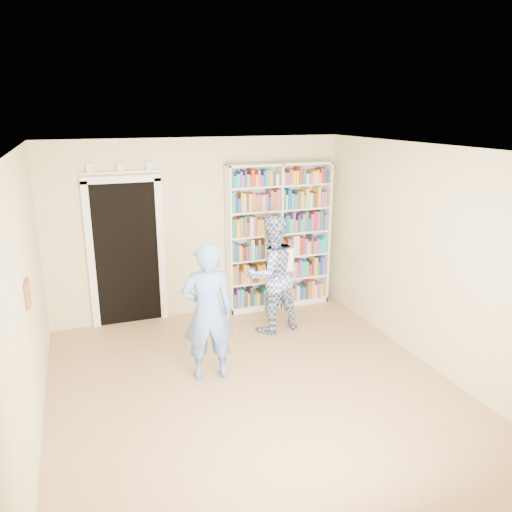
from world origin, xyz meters
The scene contains 11 objects.
floor centered at (0.00, 0.00, 0.00)m, with size 5.00×5.00×0.00m, color #A97651.
ceiling centered at (0.00, 0.00, 2.70)m, with size 5.00×5.00×0.00m, color white.
wall_back centered at (0.00, 2.50, 1.35)m, with size 4.50×4.50×0.00m, color beige.
wall_left centered at (-2.25, 0.00, 1.35)m, with size 5.00×5.00×0.00m, color beige.
wall_right centered at (2.25, 0.00, 1.35)m, with size 5.00×5.00×0.00m, color beige.
bookshelf centered at (1.23, 2.34, 1.16)m, with size 1.68×0.31×2.30m.
doorway centered at (-1.10, 2.48, 1.18)m, with size 1.10×0.08×2.43m.
wall_art centered at (-2.23, 0.20, 1.40)m, with size 0.03×0.25×0.25m, color brown.
man_blue centered at (-0.41, 0.51, 0.83)m, with size 0.60×0.40×1.66m, color #5D83CF.
man_plaid centered at (0.78, 1.50, 0.85)m, with size 0.82×0.64×1.69m, color #304295.
paper_sheet centered at (0.92, 1.30, 1.09)m, with size 0.23×0.01×0.32m, color white.
Camera 1 is at (-1.70, -4.71, 3.07)m, focal length 35.00 mm.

